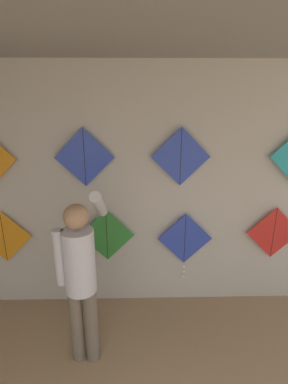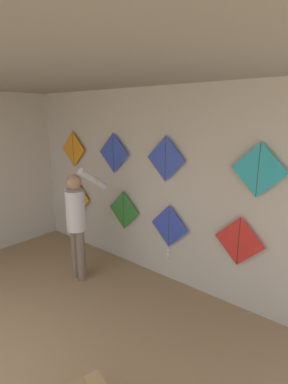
{
  "view_description": "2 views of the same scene",
  "coord_description": "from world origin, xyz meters",
  "px_view_note": "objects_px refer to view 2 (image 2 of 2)",
  "views": [
    {
      "loc": [
        -0.05,
        0.37,
        2.48
      ],
      "look_at": [
        0.02,
        3.25,
        1.52
      ],
      "focal_mm": 28.0,
      "sensor_mm": 36.0,
      "label": 1
    },
    {
      "loc": [
        2.82,
        0.16,
        2.43
      ],
      "look_at": [
        0.23,
        3.25,
        1.37
      ],
      "focal_mm": 28.0,
      "sensor_mm": 36.0,
      "label": 2
    }
  ],
  "objects_px": {
    "kite_3": "(239,241)",
    "kite_7": "(258,170)",
    "kite_0": "(78,198)",
    "kite_5": "(113,153)",
    "kite_2": "(169,228)",
    "kite_6": "(165,159)",
    "shopkeeper": "(77,218)",
    "kite_1": "(124,210)",
    "kite_4": "(73,149)"
  },
  "relations": [
    {
      "from": "kite_3",
      "to": "kite_7",
      "type": "xyz_separation_m",
      "value": [
        0.15,
        0.0,
        0.9
      ]
    },
    {
      "from": "kite_0",
      "to": "kite_3",
      "type": "distance_m",
      "value": 3.12
    },
    {
      "from": "kite_3",
      "to": "kite_5",
      "type": "distance_m",
      "value": 2.33
    },
    {
      "from": "kite_0",
      "to": "kite_2",
      "type": "distance_m",
      "value": 2.09
    },
    {
      "from": "kite_2",
      "to": "kite_5",
      "type": "relative_size",
      "value": 1.33
    },
    {
      "from": "kite_0",
      "to": "kite_5",
      "type": "height_order",
      "value": "kite_5"
    },
    {
      "from": "kite_0",
      "to": "kite_2",
      "type": "xyz_separation_m",
      "value": [
        2.08,
        -0.0,
        -0.08
      ]
    },
    {
      "from": "kite_3",
      "to": "kite_6",
      "type": "relative_size",
      "value": 1.0
    },
    {
      "from": "kite_3",
      "to": "kite_2",
      "type": "bearing_deg",
      "value": -179.96
    },
    {
      "from": "shopkeeper",
      "to": "kite_3",
      "type": "bearing_deg",
      "value": 24.98
    },
    {
      "from": "kite_6",
      "to": "kite_2",
      "type": "bearing_deg",
      "value": -0.52
    },
    {
      "from": "kite_1",
      "to": "kite_4",
      "type": "distance_m",
      "value": 1.52
    },
    {
      "from": "kite_1",
      "to": "kite_6",
      "type": "xyz_separation_m",
      "value": [
        0.82,
        0.0,
        0.91
      ]
    },
    {
      "from": "kite_2",
      "to": "kite_7",
      "type": "relative_size",
      "value": 1.33
    },
    {
      "from": "kite_1",
      "to": "kite_2",
      "type": "xyz_separation_m",
      "value": [
        0.91,
        -0.0,
        -0.09
      ]
    },
    {
      "from": "kite_0",
      "to": "kite_7",
      "type": "relative_size",
      "value": 1.0
    },
    {
      "from": "kite_6",
      "to": "kite_7",
      "type": "bearing_deg",
      "value": 0.0
    },
    {
      "from": "shopkeeper",
      "to": "kite_2",
      "type": "xyz_separation_m",
      "value": [
        1.06,
        0.81,
        -0.14
      ]
    },
    {
      "from": "kite_0",
      "to": "kite_5",
      "type": "relative_size",
      "value": 1.0
    },
    {
      "from": "kite_4",
      "to": "kite_1",
      "type": "bearing_deg",
      "value": 0.0
    },
    {
      "from": "shopkeeper",
      "to": "kite_1",
      "type": "relative_size",
      "value": 2.71
    },
    {
      "from": "kite_3",
      "to": "kite_7",
      "type": "bearing_deg",
      "value": 0.0
    },
    {
      "from": "kite_2",
      "to": "kite_5",
      "type": "xyz_separation_m",
      "value": [
        -1.11,
        0.0,
        1.0
      ]
    },
    {
      "from": "kite_4",
      "to": "kite_7",
      "type": "relative_size",
      "value": 1.0
    },
    {
      "from": "kite_6",
      "to": "kite_4",
      "type": "bearing_deg",
      "value": 180.0
    },
    {
      "from": "kite_2",
      "to": "kite_6",
      "type": "height_order",
      "value": "kite_6"
    },
    {
      "from": "kite_1",
      "to": "kite_2",
      "type": "bearing_deg",
      "value": -0.05
    },
    {
      "from": "kite_3",
      "to": "kite_1",
      "type": "bearing_deg",
      "value": 180.0
    },
    {
      "from": "kite_1",
      "to": "kite_7",
      "type": "distance_m",
      "value": 2.28
    },
    {
      "from": "kite_2",
      "to": "kite_3",
      "type": "xyz_separation_m",
      "value": [
        1.04,
        0.0,
        0.1
      ]
    },
    {
      "from": "kite_7",
      "to": "kite_3",
      "type": "bearing_deg",
      "value": 180.0
    },
    {
      "from": "kite_1",
      "to": "kite_3",
      "type": "distance_m",
      "value": 1.94
    },
    {
      "from": "kite_1",
      "to": "kite_6",
      "type": "relative_size",
      "value": 1.0
    },
    {
      "from": "shopkeeper",
      "to": "kite_4",
      "type": "height_order",
      "value": "kite_4"
    },
    {
      "from": "kite_1",
      "to": "kite_3",
      "type": "relative_size",
      "value": 1.0
    },
    {
      "from": "kite_1",
      "to": "kite_7",
      "type": "height_order",
      "value": "kite_7"
    },
    {
      "from": "kite_1",
      "to": "kite_7",
      "type": "xyz_separation_m",
      "value": [
        2.1,
        0.0,
        0.91
      ]
    },
    {
      "from": "kite_7",
      "to": "kite_1",
      "type": "bearing_deg",
      "value": 180.0
    },
    {
      "from": "kite_5",
      "to": "kite_7",
      "type": "distance_m",
      "value": 2.3
    },
    {
      "from": "kite_1",
      "to": "kite_5",
      "type": "bearing_deg",
      "value": 180.0
    },
    {
      "from": "kite_0",
      "to": "kite_2",
      "type": "bearing_deg",
      "value": -0.02
    },
    {
      "from": "kite_4",
      "to": "kite_7",
      "type": "height_order",
      "value": "kite_7"
    },
    {
      "from": "kite_2",
      "to": "kite_5",
      "type": "bearing_deg",
      "value": 179.96
    },
    {
      "from": "shopkeeper",
      "to": "kite_5",
      "type": "height_order",
      "value": "kite_5"
    },
    {
      "from": "kite_3",
      "to": "kite_4",
      "type": "xyz_separation_m",
      "value": [
        -3.18,
        0.0,
        0.88
      ]
    },
    {
      "from": "kite_2",
      "to": "kite_7",
      "type": "bearing_deg",
      "value": 0.04
    },
    {
      "from": "kite_1",
      "to": "kite_2",
      "type": "relative_size",
      "value": 0.75
    },
    {
      "from": "kite_2",
      "to": "kite_5",
      "type": "height_order",
      "value": "kite_5"
    },
    {
      "from": "kite_4",
      "to": "kite_5",
      "type": "height_order",
      "value": "kite_5"
    },
    {
      "from": "shopkeeper",
      "to": "kite_7",
      "type": "bearing_deg",
      "value": 23.65
    }
  ]
}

